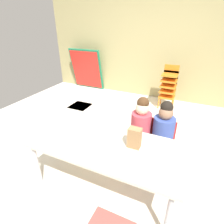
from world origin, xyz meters
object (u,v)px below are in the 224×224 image
object	(u,v)px
seated_child_middle_seat	(164,129)
craft_table	(106,147)
folded_activity_table	(86,69)
donut_powdered_on_plate	(104,144)
paper_bag_brown	(134,138)
paper_plate_near_edge	(104,145)
paper_plate_center_table	(103,132)
seated_child_near_camera	(141,124)
kid_chair_orange_stack	(169,85)

from	to	relation	value
seated_child_middle_seat	craft_table	bearing A→B (deg)	-129.13
folded_activity_table	donut_powdered_on_plate	size ratio (longest dim) A/B	10.22
folded_activity_table	paper_bag_brown	world-z (taller)	folded_activity_table
paper_plate_near_edge	paper_plate_center_table	world-z (taller)	same
paper_plate_near_edge	donut_powdered_on_plate	distance (m)	0.02
paper_plate_near_edge	donut_powdered_on_plate	bearing A→B (deg)	0.00
seated_child_middle_seat	paper_plate_center_table	world-z (taller)	seated_child_middle_seat
craft_table	paper_bag_brown	distance (m)	0.33
paper_plate_near_edge	seated_child_near_camera	bearing A→B (deg)	71.80
kid_chair_orange_stack	seated_child_middle_seat	bearing A→B (deg)	-82.70
kid_chair_orange_stack	folded_activity_table	world-z (taller)	folded_activity_table
seated_child_near_camera	kid_chair_orange_stack	distance (m)	1.90
seated_child_near_camera	paper_bag_brown	xyz separation A→B (m)	(0.08, -0.53, 0.14)
seated_child_middle_seat	seated_child_near_camera	bearing A→B (deg)	180.00
seated_child_near_camera	paper_plate_near_edge	world-z (taller)	seated_child_near_camera
craft_table	folded_activity_table	distance (m)	3.47
paper_bag_brown	folded_activity_table	bearing A→B (deg)	129.86
craft_table	paper_bag_brown	world-z (taller)	paper_bag_brown
craft_table	paper_plate_center_table	world-z (taller)	paper_plate_center_table
seated_child_middle_seat	paper_plate_near_edge	xyz separation A→B (m)	(-0.50, -0.65, 0.03)
seated_child_middle_seat	paper_plate_near_edge	world-z (taller)	seated_child_middle_seat
folded_activity_table	donut_powdered_on_plate	xyz separation A→B (m)	(2.01, -2.87, 0.07)
paper_plate_center_table	seated_child_near_camera	bearing A→B (deg)	50.99
seated_child_middle_seat	paper_bag_brown	bearing A→B (deg)	-111.31
paper_plate_near_edge	donut_powdered_on_plate	size ratio (longest dim) A/B	1.69
kid_chair_orange_stack	paper_plate_near_edge	world-z (taller)	kid_chair_orange_stack
donut_powdered_on_plate	folded_activity_table	bearing A→B (deg)	124.98
craft_table	paper_plate_center_table	xyz separation A→B (m)	(-0.13, 0.19, 0.05)
seated_child_near_camera	paper_plate_near_edge	distance (m)	0.68
paper_bag_brown	paper_plate_near_edge	distance (m)	0.33
paper_plate_near_edge	paper_bag_brown	bearing A→B (deg)	21.44
seated_child_near_camera	paper_plate_center_table	size ratio (longest dim) A/B	5.10
craft_table	paper_plate_center_table	size ratio (longest dim) A/B	9.12
donut_powdered_on_plate	seated_child_middle_seat	bearing A→B (deg)	52.31
seated_child_middle_seat	paper_plate_center_table	size ratio (longest dim) A/B	5.10
seated_child_near_camera	paper_plate_center_table	bearing A→B (deg)	-129.01
paper_bag_brown	craft_table	bearing A→B (deg)	-165.63
paper_bag_brown	paper_plate_near_edge	world-z (taller)	paper_bag_brown
paper_plate_near_edge	paper_plate_center_table	distance (m)	0.26
paper_plate_center_table	paper_bag_brown	bearing A→B (deg)	-14.99
seated_child_near_camera	seated_child_middle_seat	distance (m)	0.29
kid_chair_orange_stack	paper_bag_brown	size ratio (longest dim) A/B	4.18
paper_plate_near_edge	seated_child_middle_seat	bearing A→B (deg)	52.31
seated_child_near_camera	folded_activity_table	bearing A→B (deg)	134.98
donut_powdered_on_plate	kid_chair_orange_stack	bearing A→B (deg)	84.25
paper_bag_brown	paper_plate_near_edge	size ratio (longest dim) A/B	1.22
folded_activity_table	paper_plate_center_table	size ratio (longest dim) A/B	6.04
craft_table	seated_child_middle_seat	world-z (taller)	seated_child_middle_seat
craft_table	kid_chair_orange_stack	size ratio (longest dim) A/B	1.78
seated_child_near_camera	paper_plate_center_table	distance (m)	0.54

